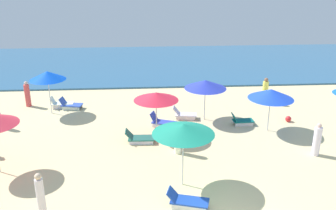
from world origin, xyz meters
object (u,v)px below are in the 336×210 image
(umbrella_6, at_px, (156,96))
(beachgoer_2, at_px, (40,195))
(beachgoer_0, at_px, (317,140))
(umbrella_5, at_px, (183,129))
(beachgoer_4, at_px, (265,91))
(lounge_chair_0_0, at_px, (70,105))
(umbrella_4, at_px, (205,84))
(lounge_chair_0_1, at_px, (61,104))
(lounge_chair_4_0, at_px, (184,114))
(lounge_chair_6_1, at_px, (163,122))
(beach_ball_0, at_px, (288,119))
(lounge_chair_3_0, at_px, (241,121))
(beachgoer_3, at_px, (178,139))
(lounge_chair_6_0, at_px, (139,138))
(umbrella_3, at_px, (271,94))
(beachgoer_1, at_px, (27,95))
(lounge_chair_5_0, at_px, (187,201))
(umbrella_0, at_px, (47,76))

(umbrella_6, relative_size, beachgoer_2, 1.45)
(beachgoer_0, xyz_separation_m, beachgoer_2, (-11.48, -3.57, 0.05))
(umbrella_5, relative_size, beachgoer_4, 1.57)
(lounge_chair_0_0, bearing_deg, umbrella_4, -95.77)
(lounge_chair_0_1, relative_size, beachgoer_0, 0.87)
(lounge_chair_4_0, xyz_separation_m, lounge_chair_6_1, (-1.26, -1.06, 0.00))
(umbrella_5, bearing_deg, lounge_chair_6_1, 94.69)
(umbrella_4, height_order, umbrella_5, umbrella_5)
(beach_ball_0, bearing_deg, lounge_chair_6_1, -178.09)
(beachgoer_0, distance_m, beach_ball_0, 3.95)
(lounge_chair_3_0, xyz_separation_m, umbrella_5, (-3.86, -5.70, 2.18))
(lounge_chair_0_1, relative_size, umbrella_5, 0.53)
(beachgoer_3, bearing_deg, lounge_chair_6_0, -36.52)
(umbrella_5, bearing_deg, beachgoer_0, 17.74)
(beachgoer_0, xyz_separation_m, beach_ball_0, (0.22, 3.91, -0.57))
(lounge_chair_0_1, bearing_deg, umbrella_3, -111.06)
(lounge_chair_0_1, bearing_deg, beachgoer_2, -173.31)
(beachgoer_4, relative_size, beach_ball_0, 5.09)
(umbrella_5, xyz_separation_m, beachgoer_4, (6.21, 9.02, -1.64))
(beachgoer_3, bearing_deg, umbrella_6, -66.86)
(lounge_chair_4_0, height_order, lounge_chair_6_1, lounge_chair_6_1)
(umbrella_5, height_order, lounge_chair_6_0, umbrella_5)
(beachgoer_0, height_order, beachgoer_2, beachgoer_2)
(lounge_chair_3_0, distance_m, beachgoer_4, 4.10)
(lounge_chair_0_1, relative_size, lounge_chair_6_0, 0.95)
(lounge_chair_3_0, bearing_deg, beachgoer_0, -148.24)
(umbrella_6, bearing_deg, beachgoer_1, 148.17)
(umbrella_3, relative_size, beachgoer_4, 1.40)
(lounge_chair_0_0, bearing_deg, beachgoer_3, -125.47)
(umbrella_3, relative_size, beachgoer_0, 1.48)
(lounge_chair_0_1, relative_size, lounge_chair_5_0, 0.86)
(lounge_chair_0_1, distance_m, lounge_chair_6_1, 6.95)
(lounge_chair_0_1, xyz_separation_m, lounge_chair_6_1, (6.10, -3.33, -0.00))
(lounge_chair_6_0, bearing_deg, beachgoer_3, -122.18)
(lounge_chair_5_0, bearing_deg, beachgoer_0, -44.90)
(lounge_chair_6_0, distance_m, beach_ball_0, 8.60)
(lounge_chair_0_0, xyz_separation_m, umbrella_5, (5.98, -8.82, 2.16))
(lounge_chair_0_0, bearing_deg, umbrella_6, -119.30)
(beachgoer_1, bearing_deg, beachgoer_3, -54.67)
(umbrella_4, relative_size, beachgoer_3, 1.49)
(umbrella_0, bearing_deg, beachgoer_0, -24.55)
(umbrella_3, bearing_deg, lounge_chair_0_0, 160.22)
(umbrella_0, relative_size, beach_ball_0, 7.86)
(lounge_chair_0_0, height_order, umbrella_6, umbrella_6)
(lounge_chair_3_0, height_order, beachgoer_1, beachgoer_1)
(lounge_chair_5_0, relative_size, beachgoer_3, 1.02)
(umbrella_0, distance_m, lounge_chair_6_1, 7.23)
(umbrella_6, distance_m, beachgoer_2, 7.59)
(umbrella_4, relative_size, beachgoer_4, 1.40)
(lounge_chair_4_0, relative_size, umbrella_6, 0.60)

